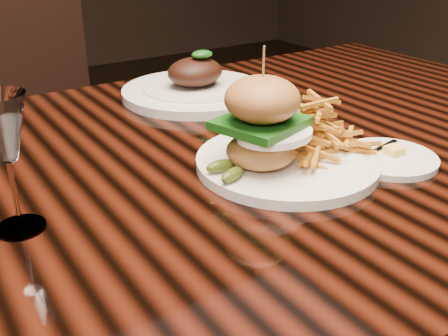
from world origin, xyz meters
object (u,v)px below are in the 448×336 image
dining_table (201,198)px  burger_plate (288,135)px  wine_glass (3,134)px  far_dish (195,88)px  chair_far (37,121)px

dining_table → burger_plate: size_ratio=6.03×
dining_table → wine_glass: 0.35m
dining_table → wine_glass: size_ratio=9.79×
burger_plate → far_dish: (0.06, 0.37, -0.03)m
burger_plate → chair_far: size_ratio=0.28×
wine_glass → chair_far: bearing=75.2°
far_dish → wine_glass: bearing=-142.8°
wine_glass → chair_far: size_ratio=0.17×
burger_plate → far_dish: size_ratio=0.89×
dining_table → chair_far: size_ratio=1.68×
wine_glass → burger_plate: bearing=-6.1°
far_dish → chair_far: 0.69m
chair_far → wine_glass: bearing=-112.6°
burger_plate → chair_far: 1.04m
dining_table → chair_far: 0.90m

